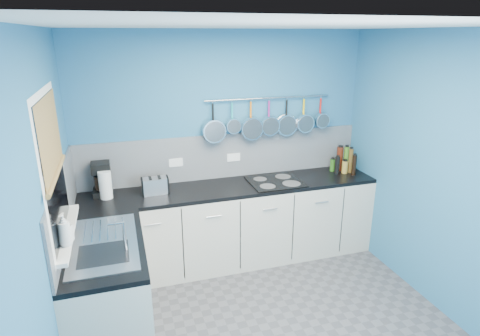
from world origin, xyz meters
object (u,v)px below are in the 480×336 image
coffee_maker (102,179)px  soap_bottle_b (66,231)px  soap_bottle_a (64,229)px  toaster (155,186)px  canister (165,185)px  hob (276,182)px  paper_towel (105,185)px

coffee_maker → soap_bottle_b: bearing=-100.3°
soap_bottle_a → toaster: 1.38m
soap_bottle_b → canister: 1.41m
toaster → hob: bearing=-8.2°
soap_bottle_a → soap_bottle_b: (0.00, 0.05, -0.03)m
soap_bottle_b → toaster: bearing=57.0°
paper_towel → hob: paper_towel is taller
hob → paper_towel: bearing=177.2°
soap_bottle_b → hob: bearing=27.4°
paper_towel → coffee_maker: (-0.03, 0.09, 0.03)m
soap_bottle_b → hob: 2.28m
paper_towel → hob: bearing=-2.8°
toaster → canister: 0.10m
soap_bottle_b → toaster: (0.72, 1.11, -0.15)m
toaster → canister: toaster is taller
paper_towel → canister: (0.58, 0.00, -0.07)m
coffee_maker → canister: coffee_maker is taller
toaster → hob: (1.29, -0.07, -0.08)m
soap_bottle_a → toaster: size_ratio=0.94×
soap_bottle_b → canister: bearing=54.0°
toaster → hob: size_ratio=0.45×
paper_towel → coffee_maker: size_ratio=0.82×
soap_bottle_a → coffee_maker: (0.22, 1.27, -0.10)m
soap_bottle_b → hob: soap_bottle_b is taller
soap_bottle_a → soap_bottle_b: bearing=90.0°
soap_bottle_b → toaster: 1.34m
soap_bottle_a → paper_towel: bearing=78.1°
toaster → soap_bottle_b: bearing=-128.0°
canister → coffee_maker: bearing=172.0°
toaster → soap_bottle_a: bearing=-126.9°
coffee_maker → toaster: bearing=-11.8°
coffee_maker → hob: coffee_maker is taller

